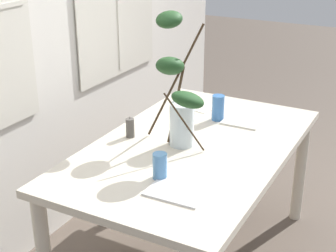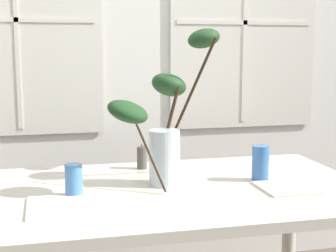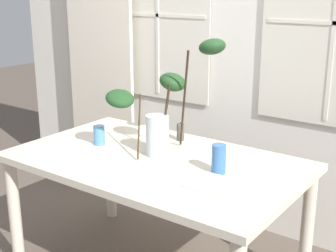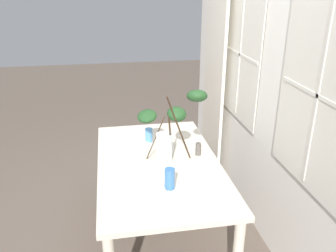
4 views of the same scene
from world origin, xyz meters
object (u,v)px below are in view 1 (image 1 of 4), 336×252
Objects in this scene: dining_table at (192,160)px; plate_square_right at (244,120)px; drinking_glass_blue_left at (160,166)px; pillar_candle at (130,128)px; drinking_glass_blue_right at (218,108)px; vase_with_branches at (178,91)px; plate_square_left at (181,188)px.

plate_square_right is (0.43, -0.12, 0.09)m from dining_table.
drinking_glass_blue_left is 0.49m from pillar_candle.
dining_table is 0.42m from drinking_glass_blue_left.
vase_with_branches is at bearing 171.08° from drinking_glass_blue_right.
drinking_glass_blue_right is 0.83m from plate_square_left.
drinking_glass_blue_right is 1.29× the size of pillar_candle.
dining_table is at bearing -176.82° from drinking_glass_blue_right.
drinking_glass_blue_left is 0.57× the size of plate_square_right.
pillar_candle reaches higher than plate_square_right.
vase_with_branches is at bearing -76.87° from pillar_candle.
plate_square_right is at bearing -42.32° from pillar_candle.
pillar_candle is at bearing 144.75° from drinking_glass_blue_right.
pillar_candle is at bearing 101.36° from dining_table.
dining_table is at bearing 3.77° from drinking_glass_blue_left.
dining_table is 13.59× the size of pillar_candle.
dining_table is at bearing 164.62° from plate_square_right.
plate_square_right is (0.82, -0.09, -0.06)m from drinking_glass_blue_left.
drinking_glass_blue_right is at bearing -35.25° from pillar_candle.
drinking_glass_blue_left is at bearing -176.23° from dining_table.
plate_square_left is at bearing -108.00° from drinking_glass_blue_left.
vase_with_branches is at bearing 95.71° from dining_table.
vase_with_branches is 5.38× the size of drinking_glass_blue_left.
drinking_glass_blue_left is 0.77m from drinking_glass_blue_right.
dining_table is 0.37m from pillar_candle.
drinking_glass_blue_left reaches higher than plate_square_left.
plate_square_right is 1.86× the size of pillar_candle.
drinking_glass_blue_right is (0.77, 0.05, 0.01)m from drinking_glass_blue_left.
vase_with_branches is 0.56m from plate_square_right.
drinking_glass_blue_left is at bearing 72.00° from plate_square_left.
vase_with_branches is 4.41× the size of drinking_glass_blue_right.
vase_with_branches is at bearing 15.68° from drinking_glass_blue_left.
pillar_candle reaches higher than dining_table.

